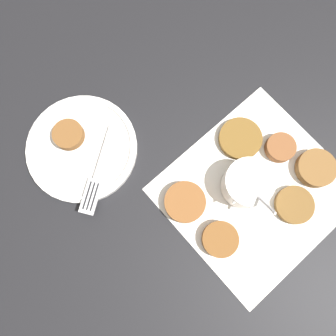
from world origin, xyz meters
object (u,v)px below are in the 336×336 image
Objects in this scene: sauce_bowl at (247,184)px; serving_plate at (82,148)px; fritter_on_plate at (69,135)px; fork at (96,179)px.

sauce_bowl reaches higher than serving_plate.
sauce_bowl is 1.78× the size of fritter_on_plate.
fritter_on_plate is 0.35× the size of fork.
serving_plate is at bearing 85.36° from fritter_on_plate.
serving_plate is 0.04m from fritter_on_plate.
sauce_bowl is 0.35m from fritter_on_plate.
sauce_bowl reaches higher than fritter_on_plate.
sauce_bowl is at bearing 116.00° from serving_plate.
sauce_bowl is at bearing 127.03° from fork.
fritter_on_plate reaches higher than serving_plate.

